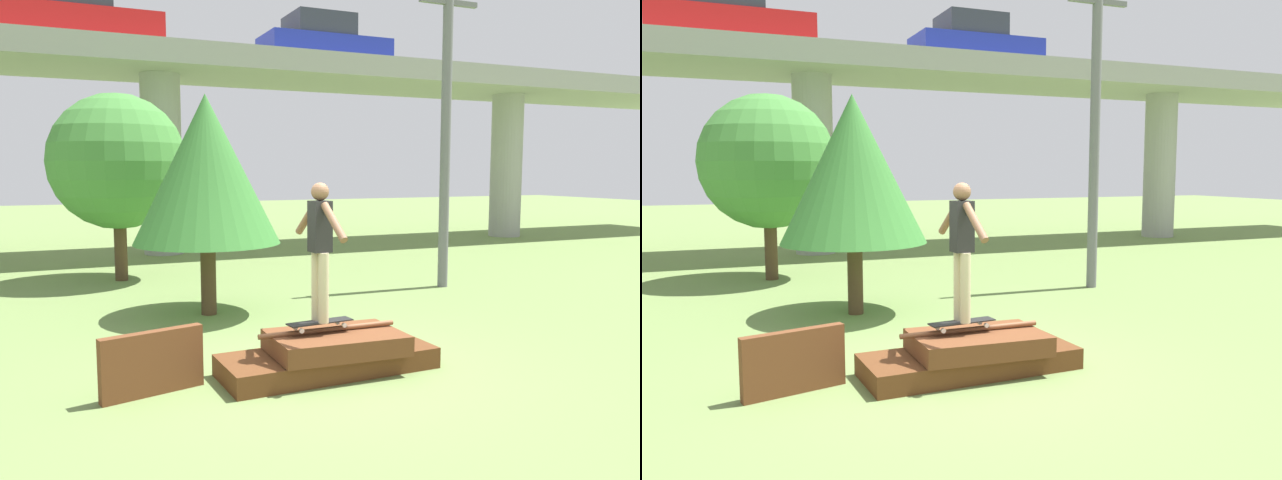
{
  "view_description": "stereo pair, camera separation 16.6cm",
  "coord_description": "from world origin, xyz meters",
  "views": [
    {
      "loc": [
        -2.93,
        -6.51,
        2.37
      ],
      "look_at": [
        -0.12,
        -0.04,
        1.58
      ],
      "focal_mm": 35.0,
      "sensor_mm": 36.0,
      "label": 1
    },
    {
      "loc": [
        -2.78,
        -6.58,
        2.37
      ],
      "look_at": [
        -0.12,
        -0.04,
        1.58
      ],
      "focal_mm": 35.0,
      "sensor_mm": 36.0,
      "label": 2
    }
  ],
  "objects": [
    {
      "name": "scrap_pile",
      "position": [
        0.02,
        -0.03,
        0.21
      ],
      "size": [
        2.58,
        1.07,
        0.54
      ],
      "color": "#5B3319",
      "rests_on": "ground_plane"
    },
    {
      "name": "tree_behind_right",
      "position": [
        -0.6,
        3.48,
        2.37
      ],
      "size": [
        2.38,
        2.38,
        3.58
      ],
      "color": "#4C3823",
      "rests_on": "ground_plane"
    },
    {
      "name": "tree_behind_left",
      "position": [
        -1.58,
        7.39,
        2.54
      ],
      "size": [
        2.87,
        2.87,
        3.98
      ],
      "color": "#4C3823",
      "rests_on": "ground_plane"
    },
    {
      "name": "highway_overpass",
      "position": [
        0.0,
        11.41,
        4.9
      ],
      "size": [
        44.0,
        4.06,
        5.61
      ],
      "color": "#9E9E99",
      "rests_on": "ground_plane"
    },
    {
      "name": "skater",
      "position": [
        -0.12,
        -0.04,
        1.55
      ],
      "size": [
        0.24,
        1.15,
        1.6
      ],
      "color": "#C6B78E",
      "rests_on": "skateboard"
    },
    {
      "name": "car_on_overpass_left",
      "position": [
        4.97,
        11.49,
        6.19
      ],
      "size": [
        3.88,
        1.8,
        1.43
      ],
      "color": "#1E2D9E",
      "rests_on": "highway_overpass"
    },
    {
      "name": "ground_plane",
      "position": [
        0.0,
        0.0,
        0.0
      ],
      "size": [
        80.0,
        80.0,
        0.0
      ],
      "primitive_type": "plane",
      "color": "olive"
    },
    {
      "name": "utility_pole",
      "position": [
        4.37,
        4.03,
        3.25
      ],
      "size": [
        1.3,
        0.2,
        6.24
      ],
      "color": "slate",
      "rests_on": "ground_plane"
    },
    {
      "name": "scrap_plank_loose",
      "position": [
        -2.01,
        0.06,
        0.34
      ],
      "size": [
        1.12,
        0.39,
        0.68
      ],
      "color": "brown",
      "rests_on": "ground_plane"
    },
    {
      "name": "car_on_overpass_right",
      "position": [
        -2.08,
        11.11,
        6.19
      ],
      "size": [
        4.08,
        1.67,
        1.4
      ],
      "color": "red",
      "rests_on": "highway_overpass"
    },
    {
      "name": "skateboard",
      "position": [
        -0.12,
        -0.04,
        0.61
      ],
      "size": [
        0.81,
        0.26,
        0.09
      ],
      "color": "black",
      "rests_on": "scrap_pile"
    }
  ]
}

